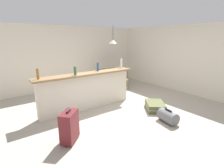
# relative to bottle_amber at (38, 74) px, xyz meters

# --- Properties ---
(ground_plane) EXTENTS (13.00, 13.00, 0.05)m
(ground_plane) POSITION_rel_bottle_amber_xyz_m (1.96, -0.61, -1.21)
(ground_plane) COLOR #ADA393
(wall_back) EXTENTS (6.60, 0.10, 2.50)m
(wall_back) POSITION_rel_bottle_amber_xyz_m (1.96, 2.44, 0.06)
(wall_back) COLOR silver
(wall_back) RESTS_ON ground_plane
(wall_right) EXTENTS (0.10, 6.00, 2.50)m
(wall_right) POSITION_rel_bottle_amber_xyz_m (5.01, -0.31, 0.06)
(wall_right) COLOR silver
(wall_right) RESTS_ON ground_plane
(partition_half_wall) EXTENTS (2.80, 0.20, 1.01)m
(partition_half_wall) POSITION_rel_bottle_amber_xyz_m (1.29, -0.03, -0.68)
(partition_half_wall) COLOR silver
(partition_half_wall) RESTS_ON ground_plane
(bar_countertop) EXTENTS (2.96, 0.40, 0.05)m
(bar_countertop) POSITION_rel_bottle_amber_xyz_m (1.29, -0.03, -0.15)
(bar_countertop) COLOR #93704C
(bar_countertop) RESTS_ON partition_half_wall
(bottle_amber) EXTENTS (0.06, 0.06, 0.25)m
(bottle_amber) POSITION_rel_bottle_amber_xyz_m (0.00, 0.00, 0.00)
(bottle_amber) COLOR #9E661E
(bottle_amber) RESTS_ON bar_countertop
(bottle_green) EXTENTS (0.07, 0.07, 0.23)m
(bottle_green) POSITION_rel_bottle_amber_xyz_m (0.91, -0.10, -0.01)
(bottle_green) COLOR #2D6B38
(bottle_green) RESTS_ON bar_countertop
(bottle_blue) EXTENTS (0.06, 0.06, 0.25)m
(bottle_blue) POSITION_rel_bottle_amber_xyz_m (1.71, 0.07, -0.00)
(bottle_blue) COLOR #284C89
(bottle_blue) RESTS_ON bar_countertop
(bottle_clear) EXTENTS (0.07, 0.07, 0.30)m
(bottle_clear) POSITION_rel_bottle_amber_xyz_m (2.58, 0.02, 0.02)
(bottle_clear) COLOR silver
(bottle_clear) RESTS_ON bar_countertop
(dining_table) EXTENTS (1.10, 0.80, 0.74)m
(dining_table) POSITION_rel_bottle_amber_xyz_m (3.29, 1.44, -0.54)
(dining_table) COLOR #332319
(dining_table) RESTS_ON ground_plane
(dining_chair_near_partition) EXTENTS (0.46, 0.46, 0.93)m
(dining_chair_near_partition) POSITION_rel_bottle_amber_xyz_m (3.25, 0.89, -0.67)
(dining_chair_near_partition) COLOR #9E754C
(dining_chair_near_partition) RESTS_ON ground_plane
(pendant_lamp) EXTENTS (0.34, 0.34, 0.74)m
(pendant_lamp) POSITION_rel_bottle_amber_xyz_m (3.26, 1.38, 0.69)
(pendant_lamp) COLOR black
(suitcase_flat_olive) EXTENTS (0.81, 0.86, 0.22)m
(suitcase_flat_olive) POSITION_rel_bottle_amber_xyz_m (2.80, -1.27, -1.08)
(suitcase_flat_olive) COLOR #51562D
(suitcase_flat_olive) RESTS_ON ground_plane
(suitcase_upright_maroon) EXTENTS (0.48, 0.48, 0.67)m
(suitcase_upright_maroon) POSITION_rel_bottle_amber_xyz_m (0.18, -1.30, -0.86)
(suitcase_upright_maroon) COLOR maroon
(suitcase_upright_maroon) RESTS_ON ground_plane
(duffel_bag_grey) EXTENTS (0.37, 0.52, 0.34)m
(duffel_bag_grey) POSITION_rel_bottle_amber_xyz_m (2.43, -1.96, -1.04)
(duffel_bag_grey) COLOR slate
(duffel_bag_grey) RESTS_ON ground_plane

